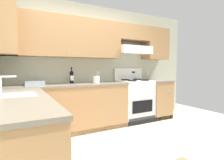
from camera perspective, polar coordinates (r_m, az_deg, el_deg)
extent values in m
plane|color=beige|center=(2.73, 2.55, -22.61)|extent=(7.04, 7.04, 0.00)
cube|color=#B7BAA3|center=(4.09, -3.48, 4.75)|extent=(4.68, 0.12, 2.55)
cube|color=#A87A4C|center=(3.63, -14.20, 13.05)|extent=(2.22, 0.34, 0.76)
cube|color=#A87A4C|center=(4.69, 13.64, 10.99)|extent=(0.61, 0.34, 0.76)
cube|color=#A87A4C|center=(4.29, 6.40, 14.58)|extent=(0.80, 0.34, 0.34)
cube|color=white|center=(4.20, 6.67, 9.42)|extent=(0.80, 0.46, 0.17)
cube|color=white|center=(4.02, 8.47, 8.58)|extent=(0.80, 0.03, 0.04)
sphere|color=silver|center=(3.42, -13.37, 9.23)|extent=(0.02, 0.02, 0.02)
sphere|color=silver|center=(4.46, 14.12, 7.99)|extent=(0.02, 0.02, 0.02)
sphere|color=silver|center=(4.60, 16.10, 7.82)|extent=(0.02, 0.02, 0.02)
cube|color=silver|center=(3.98, -4.49, 1.96)|extent=(0.08, 0.01, 0.12)
cube|color=silver|center=(3.98, -4.47, 2.27)|extent=(0.03, 0.00, 0.03)
cube|color=silver|center=(3.98, -4.46, 1.64)|extent=(0.03, 0.00, 0.03)
cube|color=silver|center=(4.72, 11.34, 2.22)|extent=(0.08, 0.01, 0.12)
cube|color=silver|center=(4.72, 11.38, 2.48)|extent=(0.03, 0.00, 0.03)
cube|color=silver|center=(4.72, 11.37, 1.95)|extent=(0.03, 0.00, 0.03)
cube|color=#A87A4C|center=(3.35, -30.87, 13.38)|extent=(0.34, 0.64, 0.76)
cube|color=#A87A4C|center=(3.54, -13.55, -8.94)|extent=(2.28, 0.61, 0.87)
cube|color=#756B5B|center=(3.47, -13.67, -1.59)|extent=(2.31, 0.63, 0.04)
cube|color=#A87A4C|center=(4.58, 13.95, -5.98)|extent=(0.53, 0.61, 0.87)
cube|color=#756B5B|center=(4.53, 14.04, -0.30)|extent=(0.55, 0.63, 0.04)
cube|color=black|center=(3.61, -1.92, -15.00)|extent=(3.54, 0.06, 0.09)
sphere|color=silver|center=(3.10, -20.36, -6.32)|extent=(0.03, 0.03, 0.03)
sphere|color=silver|center=(4.37, 17.56, -3.29)|extent=(0.03, 0.03, 0.03)
cube|color=#A87A4C|center=(2.23, -27.41, -17.08)|extent=(0.61, 1.89, 0.87)
cube|color=#756B5B|center=(2.12, -27.81, -5.48)|extent=(0.63, 1.91, 0.04)
cube|color=#999B9E|center=(2.35, -27.87, -4.19)|extent=(0.40, 0.48, 0.01)
cube|color=#28282B|center=(2.36, -27.81, -5.93)|extent=(0.34, 0.42, 0.14)
cylinder|color=silver|center=(2.34, -31.88, -1.57)|extent=(0.03, 0.03, 0.22)
cylinder|color=silver|center=(2.33, -30.01, 0.94)|extent=(0.16, 0.02, 0.02)
cube|color=white|center=(4.18, 7.25, -6.59)|extent=(0.76, 0.58, 0.91)
cube|color=black|center=(3.96, 9.73, -8.31)|extent=(0.53, 0.01, 0.26)
cylinder|color=silver|center=(3.90, 9.98, -4.93)|extent=(0.65, 0.02, 0.02)
cube|color=#333333|center=(4.03, 9.68, -12.27)|extent=(0.70, 0.01, 0.11)
cube|color=white|center=(4.12, 7.30, -0.24)|extent=(0.76, 0.58, 0.02)
cube|color=white|center=(4.34, 5.23, 1.79)|extent=(0.76, 0.04, 0.29)
cube|color=#053F0C|center=(4.40, 6.81, 2.46)|extent=(0.09, 0.01, 0.04)
cylinder|color=black|center=(3.91, 6.47, -0.18)|extent=(0.19, 0.19, 0.02)
cylinder|color=black|center=(3.91, 6.47, -0.27)|extent=(0.07, 0.07, 0.01)
cylinder|color=black|center=(4.11, 10.37, -0.02)|extent=(0.19, 0.19, 0.02)
cylinder|color=black|center=(4.11, 10.37, -0.10)|extent=(0.07, 0.07, 0.01)
cylinder|color=black|center=(4.14, 4.26, 0.07)|extent=(0.19, 0.19, 0.02)
cylinder|color=black|center=(4.14, 4.26, -0.01)|extent=(0.07, 0.07, 0.01)
cylinder|color=black|center=(4.33, 8.06, 0.22)|extent=(0.19, 0.19, 0.02)
cylinder|color=black|center=(4.33, 8.06, 0.14)|extent=(0.07, 0.07, 0.01)
cylinder|color=white|center=(4.21, 3.00, 1.39)|extent=(0.04, 0.02, 0.04)
cylinder|color=white|center=(4.28, 4.61, 1.43)|extent=(0.04, 0.02, 0.04)
cylinder|color=white|center=(4.36, 6.16, 1.47)|extent=(0.04, 0.02, 0.04)
cylinder|color=white|center=(4.44, 7.66, 1.50)|extent=(0.04, 0.02, 0.04)
cylinder|color=black|center=(3.60, -12.70, 0.71)|extent=(0.07, 0.07, 0.22)
cone|color=black|center=(3.59, -12.74, 2.77)|extent=(0.07, 0.07, 0.04)
cylinder|color=black|center=(3.59, -12.75, 3.70)|extent=(0.03, 0.03, 0.08)
cylinder|color=gold|center=(3.59, -12.76, 4.18)|extent=(0.03, 0.03, 0.02)
cube|color=silver|center=(3.56, -12.54, 0.60)|extent=(0.07, 0.00, 0.10)
cube|color=#9EADB7|center=(3.43, -23.33, -1.42)|extent=(0.26, 0.18, 0.02)
cube|color=#9EADB7|center=(3.32, -23.18, -1.04)|extent=(0.32, 0.01, 0.08)
cube|color=#9EADB7|center=(3.53, -23.49, -0.76)|extent=(0.32, 0.01, 0.08)
cube|color=#9EADB7|center=(3.41, -25.90, -0.98)|extent=(0.01, 0.20, 0.08)
cube|color=#9EADB7|center=(3.44, -20.80, -0.81)|extent=(0.01, 0.20, 0.08)
cylinder|color=white|center=(3.59, -5.02, 0.10)|extent=(0.13, 0.13, 0.14)
cylinder|color=#9E7A51|center=(3.59, -5.03, 1.15)|extent=(0.04, 0.04, 0.01)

